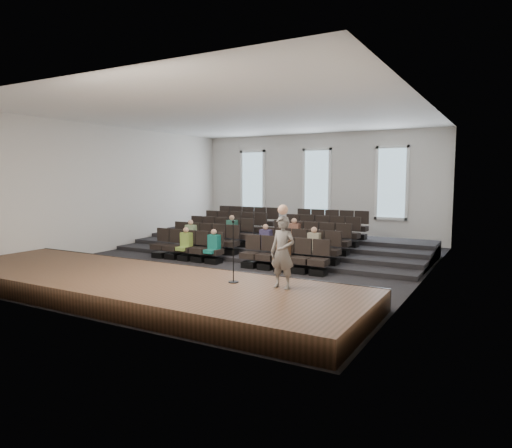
% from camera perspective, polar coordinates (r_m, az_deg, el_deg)
% --- Properties ---
extents(ground, '(14.00, 14.00, 0.00)m').
position_cam_1_polar(ground, '(15.91, -1.93, -4.84)').
color(ground, black).
rests_on(ground, ground).
extents(ceiling, '(12.00, 14.00, 0.02)m').
position_cam_1_polar(ceiling, '(15.76, -1.99, 13.36)').
color(ceiling, white).
rests_on(ceiling, ground).
extents(wall_back, '(12.00, 0.04, 5.00)m').
position_cam_1_polar(wall_back, '(21.93, 7.65, 4.64)').
color(wall_back, silver).
rests_on(wall_back, ground).
extents(wall_front, '(12.00, 0.04, 5.00)m').
position_cam_1_polar(wall_front, '(10.31, -22.73, 2.87)').
color(wall_front, silver).
rests_on(wall_front, ground).
extents(wall_left, '(0.04, 14.00, 5.00)m').
position_cam_1_polar(wall_left, '(19.46, -17.33, 4.27)').
color(wall_left, silver).
rests_on(wall_left, ground).
extents(wall_right, '(0.04, 14.00, 5.00)m').
position_cam_1_polar(wall_right, '(13.52, 20.43, 3.57)').
color(wall_right, silver).
rests_on(wall_right, ground).
extents(stage, '(11.80, 3.60, 0.50)m').
position_cam_1_polar(stage, '(11.89, -14.92, -7.49)').
color(stage, '#503322').
rests_on(stage, ground).
extents(stage_lip, '(11.80, 0.06, 0.52)m').
position_cam_1_polar(stage_lip, '(13.18, -9.52, -6.06)').
color(stage_lip, black).
rests_on(stage_lip, ground).
extents(risers, '(11.80, 4.80, 0.60)m').
position_cam_1_polar(risers, '(18.62, 3.15, -2.66)').
color(risers, black).
rests_on(risers, ground).
extents(seating_rows, '(6.80, 4.70, 1.67)m').
position_cam_1_polar(seating_rows, '(17.12, 0.74, -1.76)').
color(seating_rows, black).
rests_on(seating_rows, ground).
extents(windows, '(8.44, 0.10, 3.24)m').
position_cam_1_polar(windows, '(21.87, 7.59, 5.16)').
color(windows, white).
rests_on(windows, wall_back).
extents(audience, '(5.45, 2.64, 1.10)m').
position_cam_1_polar(audience, '(16.05, -1.34, -1.81)').
color(audience, '#85A943').
rests_on(audience, seating_rows).
extents(speaker, '(0.62, 0.43, 1.61)m').
position_cam_1_polar(speaker, '(10.11, 3.36, -3.56)').
color(speaker, slate).
rests_on(speaker, stage).
extents(mic_stand, '(0.24, 0.24, 1.46)m').
position_cam_1_polar(mic_stand, '(10.71, -2.85, -5.02)').
color(mic_stand, black).
rests_on(mic_stand, stage).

